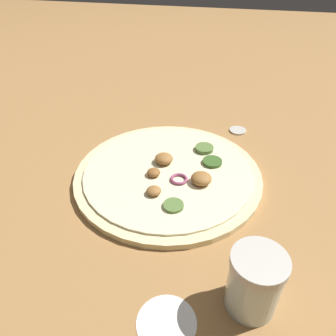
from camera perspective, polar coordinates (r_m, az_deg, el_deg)
ground_plane at (r=0.59m, az=0.00°, el=-1.63°), size 3.00×3.00×0.00m
pizza at (r=0.59m, az=0.13°, el=-1.05°), size 0.33×0.33×0.03m
spice_jar at (r=0.40m, az=14.82°, el=-18.67°), size 0.06×0.06×0.08m
loose_cap at (r=0.74m, az=12.07°, el=6.53°), size 0.04×0.04×0.01m
flour_patch at (r=0.42m, az=-0.26°, el=-25.30°), size 0.07×0.07×0.00m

